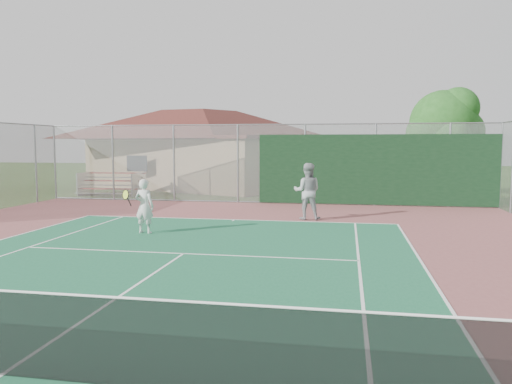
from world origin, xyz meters
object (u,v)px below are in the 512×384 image
bleachers (112,183)px  player_grey_back (307,192)px  clubhouse (200,141)px  tree (445,126)px  player_white_front (144,207)px

bleachers → player_grey_back: bearing=-34.6°
clubhouse → tree: (13.73, -3.87, 0.70)m
player_white_front → player_grey_back: bearing=-133.5°
clubhouse → bleachers: size_ratio=4.79×
tree → player_white_front: 16.51m
clubhouse → tree: 14.28m
tree → clubhouse: bearing=164.3°
tree → player_grey_back: tree is taller
bleachers → player_white_front: player_white_front is taller
clubhouse → bleachers: clubhouse is taller
player_white_front → bleachers: bearing=-51.4°
clubhouse → tree: clubhouse is taller
tree → player_grey_back: size_ratio=2.75×
player_white_front → clubhouse: bearing=-71.2°
tree → player_white_front: size_ratio=3.36×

